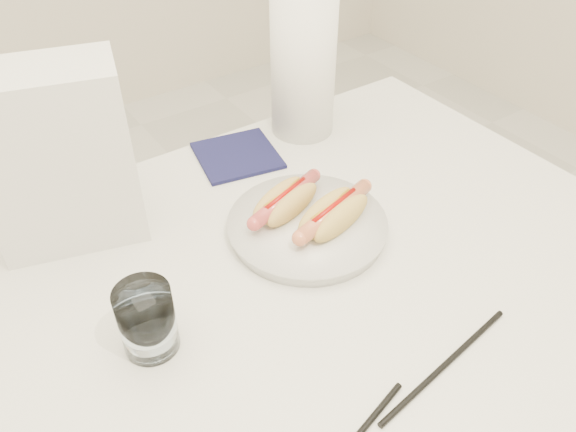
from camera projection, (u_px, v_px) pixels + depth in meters
table at (268, 320)px, 0.83m from camera, size 1.20×0.80×0.75m
plate at (307, 227)px, 0.89m from camera, size 0.29×0.29×0.02m
hotdog_left at (285, 202)px, 0.89m from camera, size 0.15×0.09×0.04m
hotdog_right at (334, 214)px, 0.86m from camera, size 0.16×0.09×0.04m
water_glass at (147, 320)px, 0.70m from camera, size 0.07×0.07×0.10m
chopstick_far at (446, 364)px, 0.70m from camera, size 0.24×0.04×0.01m
napkin_box at (58, 159)px, 0.81m from camera, size 0.23×0.17×0.27m
navy_napkin at (237, 155)px, 1.05m from camera, size 0.17×0.17×0.01m
paper_towel_roll at (303, 65)px, 1.05m from camera, size 0.13×0.13×0.27m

